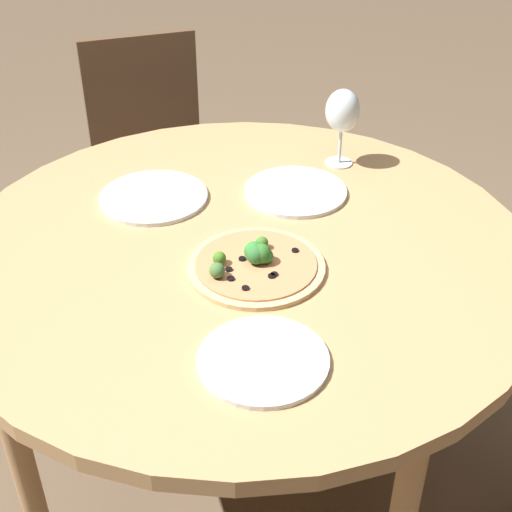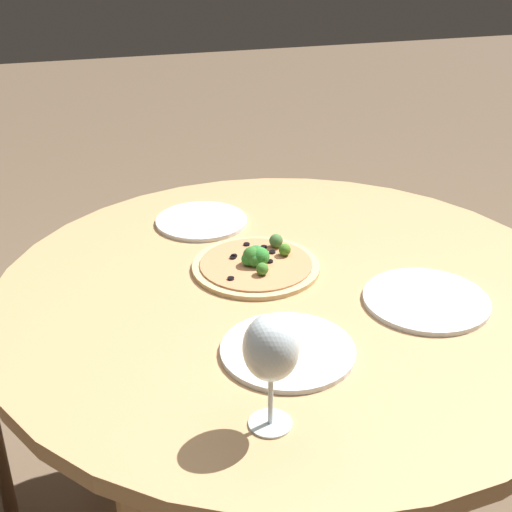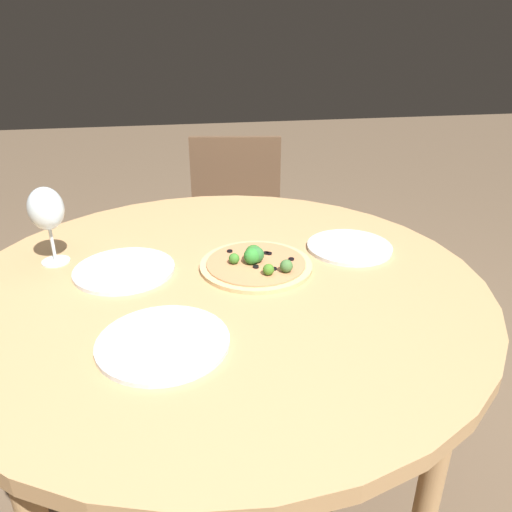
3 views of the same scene
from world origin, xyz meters
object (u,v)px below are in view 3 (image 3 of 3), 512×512
Objects in this scene: chair at (236,239)px; plate_near at (163,342)px; wine_glass at (46,210)px; plate_far at (124,270)px; pizza at (256,263)px; plate_side at (349,247)px.

plate_near is at bearing -94.45° from chair.
plate_far is at bearing 64.05° from wine_glass.
chair is 0.94m from pizza.
wine_glass is 0.87× the size of plate_side.
plate_near is 0.59m from plate_side.
plate_side is at bearing 125.75° from plate_near.
plate_far is (-0.03, -0.31, -0.01)m from pizza.
plate_side is (0.81, 0.19, 0.31)m from chair.
wine_glass is at bearing -103.39° from pizza.
plate_far is 1.08× the size of plate_side.
plate_near is at bearing -54.25° from plate_side.
wine_glass reaches higher than pizza.
chair is 3.98× the size of plate_side.
pizza is (0.88, -0.07, 0.32)m from chair.
wine_glass reaches higher than plate_far.
pizza reaches higher than plate_near.
chair is at bearing 156.05° from plate_far.
chair reaches higher than plate_side.
wine_glass is at bearing -146.77° from plate_near.
chair is 0.98m from plate_far.
pizza is at bearing -75.75° from plate_side.
pizza is 0.31m from plate_far.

